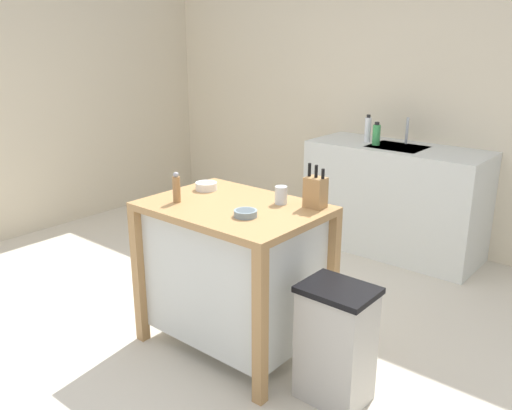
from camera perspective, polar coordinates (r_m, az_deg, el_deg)
ground_plane at (r=3.38m, az=-6.31°, el=-14.57°), size 6.30×6.30×0.00m
wall_back at (r=4.94m, az=14.78°, el=11.33°), size 5.30×0.10×2.60m
wall_left at (r=5.58m, az=-19.10°, el=11.63°), size 0.10×3.09×2.60m
kitchen_island at (r=3.16m, az=-2.34°, el=-6.71°), size 0.99×0.72×0.88m
knife_block at (r=2.97m, az=6.31°, el=1.41°), size 0.11×0.09×0.24m
bowl_ceramic_small at (r=3.32m, az=-5.29°, el=2.03°), size 0.13×0.13×0.05m
bowl_stoneware_deep at (r=2.82m, az=-1.12°, el=-0.86°), size 0.12×0.12×0.03m
drinking_cup at (r=3.03m, az=2.67°, el=1.06°), size 0.07×0.07×0.10m
pepper_grinder at (r=3.08m, az=-8.42°, el=1.79°), size 0.04×0.04×0.18m
trash_bin at (r=2.81m, az=8.43°, el=-14.32°), size 0.36×0.28×0.63m
sink_counter at (r=4.70m, az=14.41°, el=0.60°), size 1.46×0.60×0.92m
sink_faucet at (r=4.70m, az=15.69°, el=7.59°), size 0.02×0.02×0.22m
bottle_dish_soap at (r=4.71m, az=11.75°, el=7.86°), size 0.05×0.05×0.23m
bottle_spray_cleaner at (r=4.59m, az=12.63°, el=7.30°), size 0.06×0.06×0.19m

